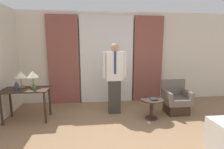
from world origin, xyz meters
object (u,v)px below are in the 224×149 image
(person, at_px, (115,76))
(bottle_near_edge, at_px, (17,87))
(bottle_by_lamp, at_px, (34,87))
(side_table, at_px, (152,105))
(table_lamp_left, at_px, (21,76))
(desk, at_px, (26,94))
(table_lamp_right, at_px, (33,75))
(armchair, at_px, (176,101))
(book, at_px, (153,99))

(person, bearing_deg, bottle_near_edge, -172.05)
(bottle_by_lamp, relative_size, side_table, 0.33)
(person, bearing_deg, table_lamp_left, -178.70)
(bottle_by_lamp, bearing_deg, bottle_near_edge, 173.40)
(desk, bearing_deg, bottle_by_lamp, -33.98)
(table_lamp_right, xyz_separation_m, bottle_near_edge, (-0.27, -0.26, -0.21))
(person, bearing_deg, table_lamp_right, -178.52)
(table_lamp_left, height_order, armchair, table_lamp_left)
(book, bearing_deg, desk, 174.39)
(bottle_by_lamp, bearing_deg, person, 10.94)
(desk, relative_size, bottle_by_lamp, 5.86)
(bottle_near_edge, distance_m, bottle_by_lamp, 0.39)
(desk, distance_m, bottle_by_lamp, 0.36)
(desk, height_order, table_lamp_left, table_lamp_left)
(bottle_near_edge, height_order, armchair, bottle_near_edge)
(desk, height_order, book, desk)
(desk, distance_m, table_lamp_left, 0.46)
(table_lamp_right, xyz_separation_m, book, (2.81, -0.43, -0.54))
(bottle_by_lamp, distance_m, side_table, 2.72)
(table_lamp_right, bearing_deg, side_table, -8.21)
(desk, height_order, person, person)
(person, bearing_deg, book, -29.05)
(table_lamp_left, xyz_separation_m, table_lamp_right, (0.27, 0.00, 0.00))
(table_lamp_right, height_order, book, table_lamp_right)
(armchair, bearing_deg, side_table, -158.60)
(table_lamp_left, xyz_separation_m, armchair, (3.80, -0.11, -0.72))
(armchair, relative_size, side_table, 1.57)
(table_lamp_left, bearing_deg, desk, -46.01)
(bottle_near_edge, height_order, side_table, bottle_near_edge)
(table_lamp_right, relative_size, person, 0.22)
(desk, bearing_deg, person, 5.19)
(table_lamp_right, distance_m, bottle_by_lamp, 0.39)
(desk, distance_m, book, 2.97)
(table_lamp_left, bearing_deg, side_table, -7.50)
(bottle_near_edge, bearing_deg, table_lamp_left, 88.69)
(desk, relative_size, table_lamp_left, 2.67)
(table_lamp_right, relative_size, bottle_by_lamp, 2.19)
(person, xyz_separation_m, book, (0.86, -0.48, -0.48))
(bottle_near_edge, bearing_deg, person, 7.95)
(person, height_order, side_table, person)
(desk, bearing_deg, table_lamp_left, 133.99)
(armchair, bearing_deg, desk, -179.55)
(table_lamp_right, xyz_separation_m, person, (1.95, 0.05, -0.06))
(bottle_near_edge, distance_m, book, 3.11)
(armchair, distance_m, side_table, 0.80)
(bottle_by_lamp, xyz_separation_m, book, (2.70, -0.12, -0.33))
(side_table, xyz_separation_m, book, (0.03, -0.03, 0.17))
(side_table, bearing_deg, book, -44.72)
(table_lamp_left, distance_m, table_lamp_right, 0.27)
(table_lamp_left, xyz_separation_m, bottle_near_edge, (-0.01, -0.26, -0.21))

